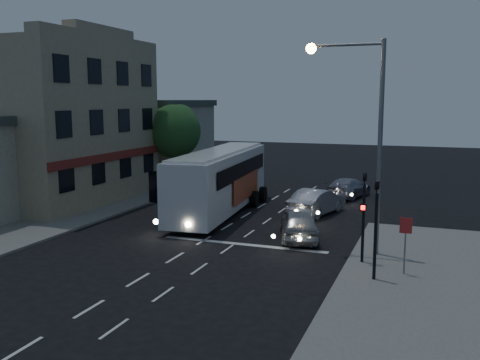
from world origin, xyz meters
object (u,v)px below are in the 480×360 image
at_px(street_tree, 174,129).
at_px(car_suv, 299,224).
at_px(car_sedan_b, 348,188).
at_px(traffic_signal_side, 376,218).
at_px(car_sedan_a, 317,202).
at_px(regulatory_sign, 405,236).
at_px(tour_bus, 220,180).
at_px(traffic_signal_main, 364,207).
at_px(streetlight, 365,122).

bearing_deg(street_tree, car_suv, -42.11).
height_order(car_sedan_b, traffic_signal_side, traffic_signal_side).
xyz_separation_m(car_sedan_a, regulatory_sign, (5.49, -9.87, 0.83)).
bearing_deg(car_suv, tour_bus, -52.54).
distance_m(traffic_signal_main, regulatory_sign, 2.14).
height_order(car_sedan_a, street_tree, street_tree).
xyz_separation_m(traffic_signal_side, streetlight, (-0.96, 3.40, 3.31)).
height_order(car_sedan_b, regulatory_sign, regulatory_sign).
height_order(tour_bus, car_sedan_a, tour_bus).
bearing_deg(streetlight, street_tree, 140.49).
relative_size(tour_bus, traffic_signal_main, 3.03).
bearing_deg(car_sedan_a, street_tree, -10.16).
height_order(traffic_signal_main, street_tree, street_tree).
bearing_deg(street_tree, tour_bus, -46.99).
relative_size(traffic_signal_main, regulatory_sign, 1.86).
xyz_separation_m(streetlight, street_tree, (-15.55, 12.82, -1.23)).
bearing_deg(car_sedan_b, traffic_signal_side, 114.49).
relative_size(tour_bus, regulatory_sign, 5.64).
relative_size(regulatory_sign, streetlight, 0.24).
bearing_deg(car_sedan_b, street_tree, 15.96).
xyz_separation_m(regulatory_sign, street_tree, (-17.51, 15.26, 2.90)).
relative_size(traffic_signal_main, streetlight, 0.46).
relative_size(traffic_signal_main, street_tree, 0.66).
bearing_deg(tour_bus, car_suv, -40.63).
bearing_deg(car_suv, car_sedan_a, -103.14).
bearing_deg(car_sedan_a, tour_bus, 31.36).
bearing_deg(traffic_signal_side, car_sedan_a, 112.51).
height_order(tour_bus, car_suv, tour_bus).
xyz_separation_m(car_sedan_b, traffic_signal_side, (3.64, -17.02, 1.75)).
relative_size(tour_bus, traffic_signal_side, 3.03).
bearing_deg(street_tree, streetlight, -39.51).
distance_m(tour_bus, car_sedan_a, 5.81).
distance_m(car_sedan_a, regulatory_sign, 11.32).
distance_m(streetlight, street_tree, 20.19).
bearing_deg(streetlight, tour_bus, 147.30).
xyz_separation_m(tour_bus, car_suv, (5.81, -4.14, -1.29)).
relative_size(car_sedan_a, streetlight, 0.52).
bearing_deg(car_sedan_b, car_suv, 100.27).
bearing_deg(traffic_signal_main, regulatory_sign, -30.84).
bearing_deg(street_tree, regulatory_sign, -41.08).
bearing_deg(car_suv, traffic_signal_side, 112.21).
xyz_separation_m(tour_bus, car_sedan_b, (6.26, 7.88, -1.36)).
height_order(car_suv, car_sedan_b, car_suv).
height_order(car_sedan_a, traffic_signal_side, traffic_signal_side).
bearing_deg(car_sedan_a, traffic_signal_side, 126.50).
xyz_separation_m(tour_bus, traffic_signal_side, (9.90, -9.14, 0.39)).
xyz_separation_m(car_suv, car_sedan_a, (-0.40, 5.83, 0.02)).
height_order(regulatory_sign, streetlight, streetlight).
xyz_separation_m(car_sedan_b, traffic_signal_main, (2.94, -15.04, 1.75)).
bearing_deg(car_suv, street_tree, -59.17).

